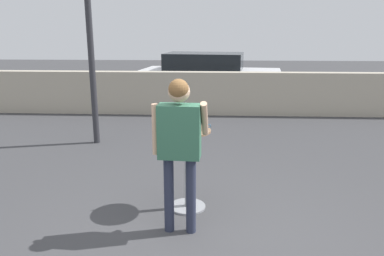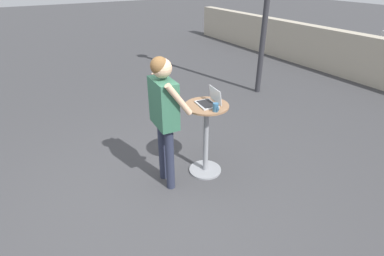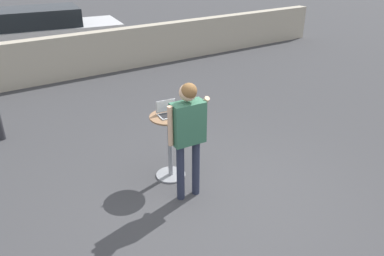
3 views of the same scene
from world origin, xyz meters
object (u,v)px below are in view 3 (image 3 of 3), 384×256
(parked_car_near_street, at_px, (44,31))
(laptop, at_px, (168,112))
(coffee_mug, at_px, (182,110))
(standing_person, at_px, (188,127))
(cafe_table, at_px, (170,142))

(parked_car_near_street, bearing_deg, laptop, -91.33)
(laptop, xyz_separation_m, coffee_mug, (0.21, -0.05, 0.01))
(standing_person, relative_size, parked_car_near_street, 0.36)
(standing_person, bearing_deg, coffee_mug, 65.30)
(cafe_table, height_order, standing_person, standing_person)
(cafe_table, distance_m, coffee_mug, 0.53)
(standing_person, distance_m, parked_car_near_street, 8.83)
(coffee_mug, bearing_deg, standing_person, -114.70)
(laptop, xyz_separation_m, standing_person, (-0.05, -0.62, 0.04))
(coffee_mug, distance_m, parked_car_near_street, 8.25)
(cafe_table, relative_size, coffee_mug, 9.33)
(laptop, bearing_deg, parked_car_near_street, 88.67)
(parked_car_near_street, bearing_deg, coffee_mug, -89.85)
(laptop, distance_m, standing_person, 0.63)
(cafe_table, relative_size, parked_car_near_street, 0.22)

